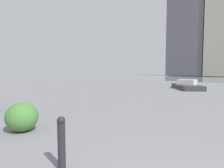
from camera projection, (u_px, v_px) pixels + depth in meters
building_annex at (191, 38)px, 62.66m from camera, size 11.27×14.85×25.24m
bollard_near at (61, 142)px, 2.87m from camera, size 0.13×0.13×0.84m
shrub_low at (22, 117)px, 4.73m from camera, size 0.86×0.78×0.74m
boat at (187, 87)px, 15.71m from camera, size 3.60×4.00×0.95m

